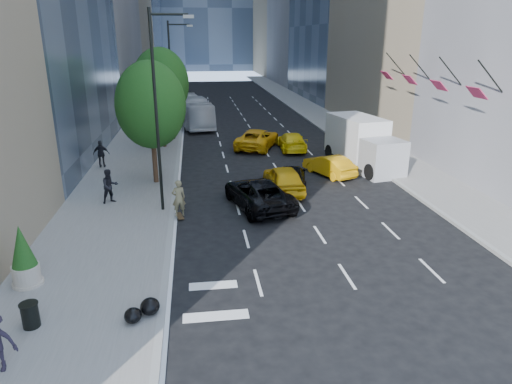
{
  "coord_description": "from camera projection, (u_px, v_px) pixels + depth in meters",
  "views": [
    {
      "loc": [
        -4.62,
        -19.13,
        8.82
      ],
      "look_at": [
        -1.78,
        1.93,
        1.6
      ],
      "focal_mm": 32.0,
      "sensor_mm": 36.0,
      "label": 1
    }
  ],
  "objects": [
    {
      "name": "box_truck",
      "position": [
        363.0,
        142.0,
        32.34
      ],
      "size": [
        3.8,
        7.54,
        3.45
      ],
      "rotation": [
        0.0,
        0.0,
        0.17
      ],
      "color": "silver",
      "rests_on": "ground"
    },
    {
      "name": "tree_near",
      "position": [
        151.0,
        105.0,
        27.31
      ],
      "size": [
        4.2,
        4.2,
        7.46
      ],
      "color": "#311F13",
      "rests_on": "sidewalk_left"
    },
    {
      "name": "garbage_bags",
      "position": [
        143.0,
        310.0,
        14.83
      ],
      "size": [
        1.11,
        1.07,
        0.55
      ],
      "color": "black",
      "rests_on": "sidewalk_left"
    },
    {
      "name": "black_sedan_mercedes",
      "position": [
        291.0,
        176.0,
        28.38
      ],
      "size": [
        2.64,
        4.67,
        1.28
      ],
      "primitive_type": "imported",
      "rotation": [
        0.0,
        0.0,
        2.94
      ],
      "color": "black",
      "rests_on": "ground"
    },
    {
      "name": "taxi_a",
      "position": [
        283.0,
        179.0,
        27.28
      ],
      "size": [
        2.03,
        4.75,
        1.6
      ],
      "primitive_type": "imported",
      "rotation": [
        0.0,
        0.0,
        3.17
      ],
      "color": "#E5A80C",
      "rests_on": "ground"
    },
    {
      "name": "sidewalk_left",
      "position": [
        153.0,
        124.0,
        48.36
      ],
      "size": [
        6.0,
        120.0,
        0.15
      ],
      "primitive_type": "cube",
      "color": "slate",
      "rests_on": "ground"
    },
    {
      "name": "ground",
      "position": [
        299.0,
        236.0,
        21.38
      ],
      "size": [
        160.0,
        160.0,
        0.0
      ],
      "primitive_type": "plane",
      "color": "black",
      "rests_on": "ground"
    },
    {
      "name": "tree_far",
      "position": [
        169.0,
        79.0,
        49.0
      ],
      "size": [
        3.9,
        3.9,
        6.92
      ],
      "color": "#311F13",
      "rests_on": "sidewalk_left"
    },
    {
      "name": "sidewalk_right",
      "position": [
        327.0,
        120.0,
        50.77
      ],
      "size": [
        4.0,
        120.0,
        0.15
      ],
      "primitive_type": "cube",
      "color": "slate",
      "rests_on": "ground"
    },
    {
      "name": "skateboarder",
      "position": [
        179.0,
        201.0,
        23.17
      ],
      "size": [
        0.78,
        0.6,
        1.91
      ],
      "primitive_type": "imported",
      "rotation": [
        0.0,
        0.0,
        3.36
      ],
      "color": "#726947",
      "rests_on": "ground"
    },
    {
      "name": "taxi_c",
      "position": [
        257.0,
        139.0,
        38.07
      ],
      "size": [
        4.72,
        6.37,
        1.61
      ],
      "primitive_type": "imported",
      "rotation": [
        0.0,
        0.0,
        2.74
      ],
      "color": "orange",
      "rests_on": "ground"
    },
    {
      "name": "lamp_far",
      "position": [
        173.0,
        74.0,
        39.35
      ],
      "size": [
        2.13,
        0.22,
        10.0
      ],
      "color": "black",
      "rests_on": "sidewalk_left"
    },
    {
      "name": "taxi_b",
      "position": [
        329.0,
        165.0,
        30.56
      ],
      "size": [
        2.94,
        4.42,
        1.38
      ],
      "primitive_type": "imported",
      "rotation": [
        0.0,
        0.0,
        3.53
      ],
      "color": "orange",
      "rests_on": "ground"
    },
    {
      "name": "planter_shrub",
      "position": [
        24.0,
        257.0,
        16.54
      ],
      "size": [
        0.98,
        0.98,
        2.34
      ],
      "color": "#B4A895",
      "rests_on": "sidewalk_left"
    },
    {
      "name": "city_bus",
      "position": [
        193.0,
        111.0,
        47.74
      ],
      "size": [
        4.4,
        11.08,
        3.01
      ],
      "primitive_type": "imported",
      "rotation": [
        0.0,
        0.0,
        0.18
      ],
      "color": "silver",
      "rests_on": "ground"
    },
    {
      "name": "tree_mid",
      "position": [
        161.0,
        83.0,
        36.58
      ],
      "size": [
        4.5,
        4.5,
        7.99
      ],
      "color": "#311F13",
      "rests_on": "sidewalk_left"
    },
    {
      "name": "pedestrian_a",
      "position": [
        110.0,
        186.0,
        24.94
      ],
      "size": [
        1.16,
        1.09,
        1.9
      ],
      "primitive_type": "imported",
      "rotation": [
        0.0,
        0.0,
        0.53
      ],
      "color": "black",
      "rests_on": "sidewalk_left"
    },
    {
      "name": "traffic_signal",
      "position": [
        178.0,
        76.0,
        56.73
      ],
      "size": [
        2.48,
        0.53,
        5.2
      ],
      "color": "black",
      "rests_on": "sidewalk_left"
    },
    {
      "name": "lamp_near",
      "position": [
        159.0,
        102.0,
        22.46
      ],
      "size": [
        2.13,
        0.22,
        10.0
      ],
      "color": "black",
      "rests_on": "sidewalk_left"
    },
    {
      "name": "trash_can",
      "position": [
        30.0,
        315.0,
        14.3
      ],
      "size": [
        0.53,
        0.53,
        0.79
      ],
      "primitive_type": "cylinder",
      "color": "black",
      "rests_on": "sidewalk_left"
    },
    {
      "name": "pedestrian_b",
      "position": [
        101.0,
        154.0,
        31.87
      ],
      "size": [
        1.12,
        0.49,
        1.9
      ],
      "primitive_type": "imported",
      "rotation": [
        0.0,
        0.0,
        3.11
      ],
      "color": "black",
      "rests_on": "sidewalk_left"
    },
    {
      "name": "facade_flags",
      "position": [
        426.0,
        79.0,
        30.12
      ],
      "size": [
        1.85,
        13.3,
        2.05
      ],
      "color": "black",
      "rests_on": "ground"
    },
    {
      "name": "taxi_d",
      "position": [
        292.0,
        141.0,
        37.45
      ],
      "size": [
        2.27,
        5.03,
        1.43
      ],
      "primitive_type": "imported",
      "rotation": [
        0.0,
        0.0,
        3.09
      ],
      "color": "yellow",
      "rests_on": "ground"
    },
    {
      "name": "black_sedan_lincoln",
      "position": [
        258.0,
        193.0,
        24.79
      ],
      "size": [
        3.79,
        6.03,
        1.55
      ],
      "primitive_type": "imported",
      "rotation": [
        0.0,
        0.0,
        3.37
      ],
      "color": "black",
      "rests_on": "ground"
    }
  ]
}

